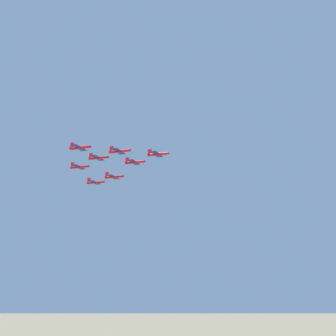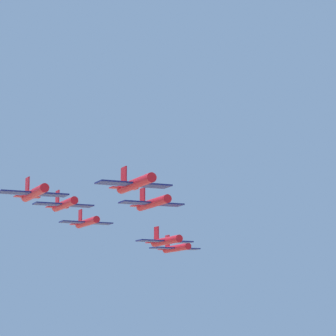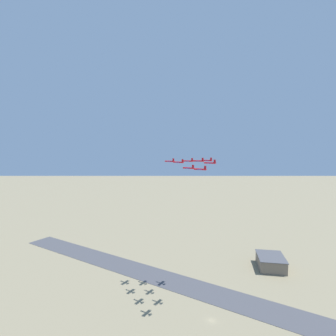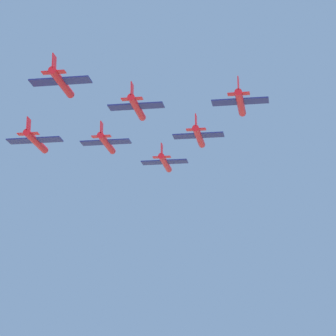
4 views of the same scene
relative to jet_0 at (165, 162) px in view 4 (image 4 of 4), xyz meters
name	(u,v)px [view 4 (image 4 of 4)]	position (x,y,z in m)	size (l,w,h in m)	color
jet_0	(165,162)	(0.00, 0.00, 0.00)	(7.74, 7.93, 2.70)	red
jet_1	(106,142)	(-11.16, -8.12, -0.07)	(7.74, 7.93, 2.70)	red
jet_2	(199,136)	(1.67, -13.70, 0.25)	(7.74, 7.93, 2.70)	red
jet_3	(35,140)	(-22.33, -16.24, -3.26)	(7.74, 7.93, 2.70)	red
jet_4	(136,107)	(-9.49, -21.82, 0.85)	(7.74, 7.93, 2.70)	red
jet_5	(240,102)	(3.35, -27.41, 0.69)	(7.74, 7.93, 2.70)	red
jet_7	(61,81)	(-20.66, -29.94, 0.10)	(7.74, 7.93, 2.70)	red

